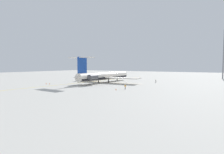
# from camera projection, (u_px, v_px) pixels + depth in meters

# --- Properties ---
(ground) EXTENTS (307.96, 307.96, 0.00)m
(ground) POSITION_uv_depth(u_px,v_px,m) (95.00, 81.00, 95.35)
(ground) COLOR #B7B5AD
(main_jetliner) EXTENTS (39.95, 35.39, 11.63)m
(main_jetliner) POSITION_uv_depth(u_px,v_px,m) (103.00, 76.00, 85.29)
(main_jetliner) COLOR silver
(main_jetliner) RESTS_ON ground
(ground_crew_near_nose) EXTENTS (0.35, 0.33, 1.77)m
(ground_crew_near_nose) POSITION_uv_depth(u_px,v_px,m) (125.00, 86.00, 61.20)
(ground_crew_near_nose) COLOR black
(ground_crew_near_nose) RESTS_ON ground
(ground_crew_near_tail) EXTENTS (0.40, 0.26, 1.65)m
(ground_crew_near_tail) POSITION_uv_depth(u_px,v_px,m) (156.00, 81.00, 83.32)
(ground_crew_near_tail) COLOR black
(ground_crew_near_tail) RESTS_ON ground
(ground_crew_portside) EXTENTS (0.45, 0.29, 1.80)m
(ground_crew_portside) POSITION_uv_depth(u_px,v_px,m) (97.00, 77.00, 112.99)
(ground_crew_portside) COLOR black
(ground_crew_portside) RESTS_ON ground
(safety_cone_nose) EXTENTS (0.40, 0.40, 0.55)m
(safety_cone_nose) POSITION_uv_depth(u_px,v_px,m) (116.00, 89.00, 59.79)
(safety_cone_nose) COLOR #EA590F
(safety_cone_nose) RESTS_ON ground
(safety_cone_wingtip) EXTENTS (0.40, 0.40, 0.55)m
(safety_cone_wingtip) POSITION_uv_depth(u_px,v_px,m) (50.00, 84.00, 77.68)
(safety_cone_wingtip) COLOR #EA590F
(safety_cone_wingtip) RESTS_ON ground
(safety_cone_tail) EXTENTS (0.40, 0.40, 0.55)m
(safety_cone_tail) POSITION_uv_depth(u_px,v_px,m) (46.00, 83.00, 78.66)
(safety_cone_tail) COLOR #EA590F
(safety_cone_tail) RESTS_ON ground
(taxiway_centreline) EXTENTS (97.58, 13.89, 0.01)m
(taxiway_centreline) POSITION_uv_depth(u_px,v_px,m) (92.00, 82.00, 90.39)
(taxiway_centreline) COLOR gold
(taxiway_centreline) RESTS_ON ground
(light_mast) EXTENTS (4.00, 0.70, 29.63)m
(light_mast) POSITION_uv_depth(u_px,v_px,m) (224.00, 52.00, 108.71)
(light_mast) COLOR slate
(light_mast) RESTS_ON ground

